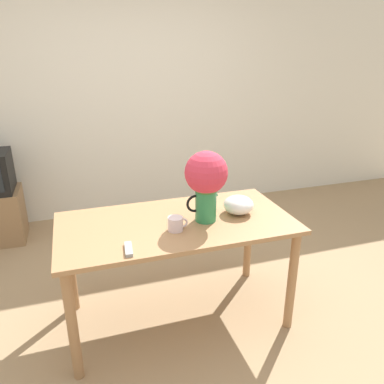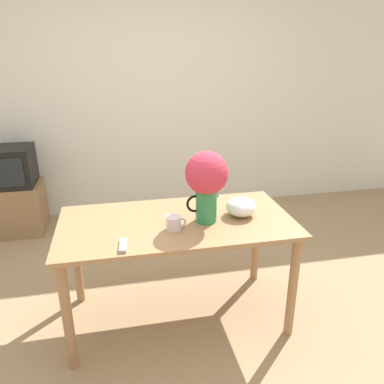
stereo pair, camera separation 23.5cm
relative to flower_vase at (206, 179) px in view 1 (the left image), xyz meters
name	(u,v)px [view 1 (the left image)]	position (x,y,z in m)	size (l,w,h in m)	color
ground_plane	(186,318)	(-0.13, 0.01, -1.05)	(12.00, 12.00, 0.00)	#9E7F5B
wall_back	(129,99)	(-0.13, 2.09, 0.25)	(8.00, 0.05, 2.60)	silver
table	(177,235)	(-0.19, 0.04, -0.39)	(1.53, 0.78, 0.76)	#A3754C
flower_vase	(206,179)	(0.00, 0.00, 0.00)	(0.27, 0.27, 0.47)	#2D844C
coffee_mug	(176,224)	(-0.22, -0.08, -0.24)	(0.13, 0.09, 0.09)	silver
white_bowl	(239,205)	(0.25, 0.04, -0.23)	(0.20, 0.20, 0.12)	white
remote_control	(129,249)	(-0.54, -0.24, -0.28)	(0.05, 0.15, 0.02)	#999999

